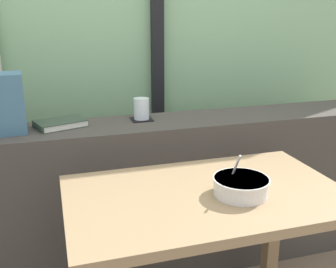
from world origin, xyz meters
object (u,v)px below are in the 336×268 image
object	(u,v)px
juice_glass	(141,109)
closed_book	(60,123)
breakfast_table	(206,224)
soup_bowl	(241,186)
coaster_square	(141,119)

from	to	relation	value
juice_glass	closed_book	bearing A→B (deg)	-178.69
breakfast_table	soup_bowl	world-z (taller)	soup_bowl
coaster_square	soup_bowl	bearing A→B (deg)	-74.27
breakfast_table	juice_glass	world-z (taller)	juice_glass
juice_glass	breakfast_table	bearing A→B (deg)	-81.93
coaster_square	juice_glass	size ratio (longest dim) A/B	0.98
coaster_square	soup_bowl	xyz separation A→B (m)	(0.20, -0.69, -0.08)
coaster_square	soup_bowl	world-z (taller)	soup_bowl
coaster_square	juice_glass	bearing A→B (deg)	-90.00
breakfast_table	juice_glass	distance (m)	0.71
juice_glass	soup_bowl	world-z (taller)	juice_glass
closed_book	soup_bowl	world-z (taller)	soup_bowl
breakfast_table	juice_glass	bearing A→B (deg)	98.07
breakfast_table	closed_book	size ratio (longest dim) A/B	3.94
coaster_square	juice_glass	xyz separation A→B (m)	(0.00, -0.00, 0.05)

